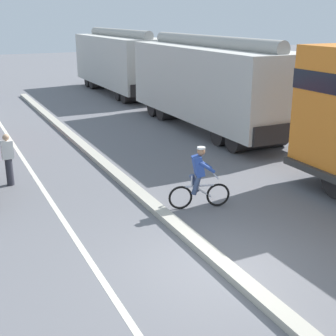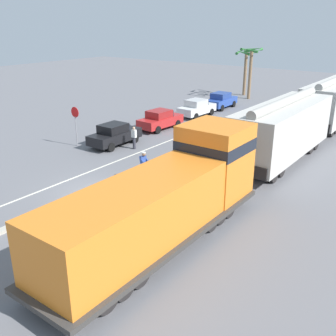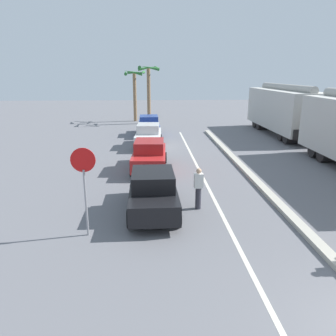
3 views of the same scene
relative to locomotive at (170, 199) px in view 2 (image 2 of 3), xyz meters
The scene contains 15 objects.
ground_plane 6.51m from the locomotive, 167.92° to the left, with size 120.00×120.00×0.00m, color slate.
median_curb 9.68m from the locomotive, 129.91° to the left, with size 0.36×36.00×0.16m, color #B2AD9E.
lane_stripe 11.36m from the locomotive, 139.36° to the left, with size 0.14×36.00×0.01m, color silver.
locomotive is the anchor object (origin of this frame).
hopper_car_lead 12.16m from the locomotive, 90.00° to the left, with size 2.90×10.60×4.18m.
hopper_car_middle 23.76m from the locomotive, 90.00° to the left, with size 2.90×10.60×4.18m.
parked_car_black 13.78m from the locomotive, 143.51° to the left, with size 1.89×4.23×1.62m.
parked_car_red 17.80m from the locomotive, 129.00° to the left, with size 1.99×4.28×1.62m.
parked_car_white 22.63m from the locomotive, 119.87° to the left, with size 1.99×4.28×1.62m.
parked_car_blue 26.75m from the locomotive, 114.87° to the left, with size 1.89×4.23×1.62m.
cyclist 6.62m from the locomotive, 139.54° to the left, with size 1.67×0.61×1.71m.
stop_sign 14.66m from the locomotive, 153.95° to the left, with size 0.76×0.08×2.88m.
palm_tree_near 35.05m from the locomotive, 111.32° to the left, with size 2.26×2.27×5.43m.
palm_tree_far 32.90m from the locomotive, 110.03° to the left, with size 2.33×2.44×5.83m.
pedestrian_by_cars 12.56m from the locomotive, 138.10° to the left, with size 0.34×0.22×1.62m.
Camera 2 is at (14.73, -13.04, 8.66)m, focal length 42.00 mm.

